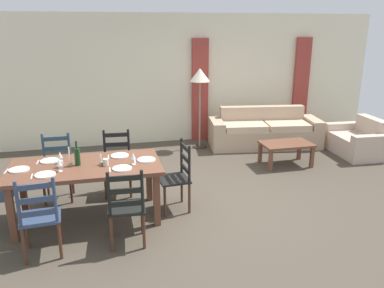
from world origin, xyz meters
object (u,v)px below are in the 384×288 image
object	(u,v)px
standing_lamp	(200,80)
dining_chair_far_left	(57,167)
wine_bottle	(77,156)
wine_glass_far_left	(60,155)
wine_glass_near_right	(133,156)
dining_chair_near_left	(40,217)
dining_chair_far_right	(117,163)
wine_glass_near_left	(59,163)
dining_table	(86,172)
coffee_cup_primary	(106,162)
dining_chair_near_right	(126,207)
coffee_cup_secondary	(61,164)
dining_chair_head_east	(177,177)
armchair_upholstered	(359,142)
couch	(264,132)
coffee_table	(286,146)

from	to	relation	value
standing_lamp	dining_chair_far_left	bearing A→B (deg)	-144.07
wine_bottle	wine_glass_far_left	size ratio (longest dim) A/B	1.96
wine_bottle	wine_glass_near_right	size ratio (longest dim) A/B	1.96
dining_chair_near_left	dining_chair_far_right	world-z (taller)	same
wine_glass_near_left	dining_table	bearing A→B (deg)	27.39
wine_glass_far_left	coffee_cup_primary	size ratio (longest dim) A/B	1.79
dining_chair_near_right	dining_chair_far_right	bearing A→B (deg)	90.80
coffee_cup_secondary	wine_glass_near_left	bearing A→B (deg)	-89.07
dining_chair_head_east	armchair_upholstered	xyz separation A→B (m)	(3.98, 1.51, -0.23)
wine_glass_near_left	couch	size ratio (longest dim) A/B	0.07
dining_chair_near_right	armchair_upholstered	bearing A→B (deg)	25.75
dining_table	standing_lamp	world-z (taller)	standing_lamp
dining_table	wine_glass_near_left	world-z (taller)	wine_glass_near_left
dining_chair_head_east	armchair_upholstered	distance (m)	4.26
dining_chair_near_left	wine_bottle	bearing A→B (deg)	64.21
wine_bottle	coffee_cup_primary	world-z (taller)	wine_bottle
dining_chair_near_right	standing_lamp	world-z (taller)	standing_lamp
dining_chair_near_left	dining_chair_far_left	xyz separation A→B (m)	(0.04, 1.54, 0.00)
wine_bottle	coffee_cup_primary	size ratio (longest dim) A/B	3.51
armchair_upholstered	coffee_cup_secondary	bearing A→B (deg)	-164.41
dining_table	dining_chair_near_right	size ratio (longest dim) A/B	1.98
wine_glass_near_right	dining_chair_near_right	bearing A→B (deg)	-103.17
wine_glass_near_right	wine_bottle	bearing A→B (deg)	168.46
coffee_cup_primary	coffee_cup_secondary	distance (m)	0.55
dining_table	dining_chair_far_right	xyz separation A→B (m)	(0.43, 0.76, -0.19)
dining_chair_far_right	couch	world-z (taller)	dining_chair_far_right
dining_chair_near_right	coffee_cup_primary	xyz separation A→B (m)	(-0.19, 0.69, 0.32)
dining_chair_far_right	wine_glass_near_right	distance (m)	0.97
coffee_cup_primary	wine_glass_near_right	bearing A→B (deg)	-7.13
dining_chair_head_east	wine_glass_far_left	world-z (taller)	dining_chair_head_east
wine_glass_far_left	standing_lamp	world-z (taller)	standing_lamp
standing_lamp	wine_bottle	bearing A→B (deg)	-130.87
dining_chair_far_left	standing_lamp	distance (m)	3.38
dining_chair_near_right	armchair_upholstered	xyz separation A→B (m)	(4.72, 2.28, -0.23)
coffee_cup_secondary	dining_table	bearing A→B (deg)	2.15
wine_glass_near_left	standing_lamp	world-z (taller)	standing_lamp
dining_chair_near_left	armchair_upholstered	bearing A→B (deg)	22.09
dining_chair_far_left	coffee_table	xyz separation A→B (m)	(3.89, 0.51, -0.12)
dining_chair_head_east	wine_glass_far_left	xyz separation A→B (m)	(-1.50, 0.13, 0.38)
dining_chair_near_right	dining_chair_far_left	world-z (taller)	same
wine_glass_near_right	standing_lamp	distance (m)	3.26
dining_chair_far_left	dining_table	bearing A→B (deg)	-60.64
wine_glass_far_left	couch	bearing A→B (deg)	31.21
wine_bottle	armchair_upholstered	world-z (taller)	wine_bottle
dining_chair_near_left	wine_glass_far_left	bearing A→B (deg)	79.68
wine_glass_near_left	dining_chair_near_left	bearing A→B (deg)	-106.22
dining_chair_far_right	standing_lamp	bearing A→B (deg)	47.13
dining_chair_far_left	coffee_cup_primary	size ratio (longest dim) A/B	10.67
wine_glass_near_right	wine_glass_far_left	size ratio (longest dim) A/B	1.00
dining_chair_head_east	wine_bottle	distance (m)	1.34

